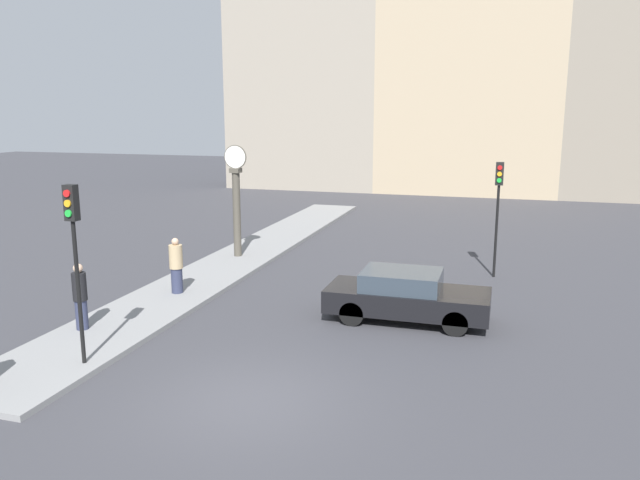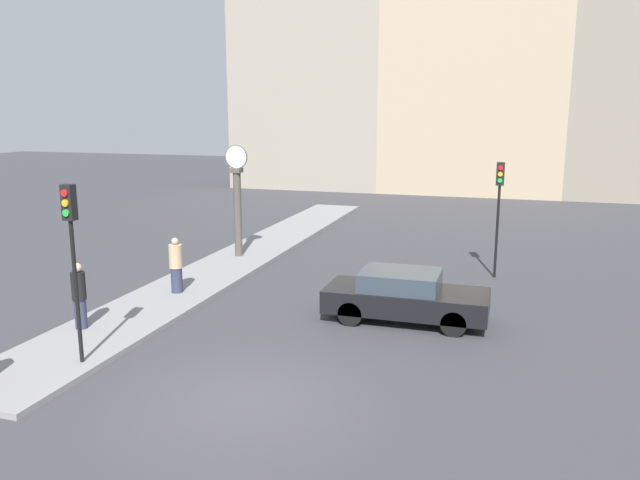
% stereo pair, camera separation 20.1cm
% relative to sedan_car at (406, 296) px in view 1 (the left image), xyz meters
% --- Properties ---
extents(ground_plane, '(120.00, 120.00, 0.00)m').
position_rel_sedan_car_xyz_m(ground_plane, '(-2.22, -5.65, -0.70)').
color(ground_plane, '#38383D').
extents(sidewalk_corner, '(2.54, 26.31, 0.13)m').
position_rel_sedan_car_xyz_m(sidewalk_corner, '(-7.11, 5.51, -0.63)').
color(sidewalk_corner, gray).
rests_on(sidewalk_corner, ground_plane).
extents(building_row, '(29.88, 5.00, 17.20)m').
position_rel_sedan_car_xyz_m(building_row, '(-2.18, 27.85, 6.89)').
color(building_row, gray).
rests_on(building_row, ground_plane).
extents(sedan_car, '(4.33, 1.79, 1.38)m').
position_rel_sedan_car_xyz_m(sedan_car, '(0.00, 0.00, 0.00)').
color(sedan_car, black).
rests_on(sedan_car, ground_plane).
extents(traffic_light_near, '(0.26, 0.24, 3.94)m').
position_rel_sedan_car_xyz_m(traffic_light_near, '(-6.29, -5.23, 2.25)').
color(traffic_light_near, black).
rests_on(traffic_light_near, sidewalk_corner).
extents(traffic_light_far, '(0.26, 0.24, 3.91)m').
position_rel_sedan_car_xyz_m(traffic_light_far, '(2.18, 5.37, 2.09)').
color(traffic_light_far, black).
rests_on(traffic_light_far, ground_plane).
extents(street_clock, '(0.88, 0.37, 4.20)m').
position_rel_sedan_car_xyz_m(street_clock, '(-7.26, 5.21, 1.55)').
color(street_clock, '#4C473D').
rests_on(street_clock, sidewalk_corner).
extents(pedestrian_tan_coat, '(0.41, 0.41, 1.70)m').
position_rel_sedan_car_xyz_m(pedestrian_tan_coat, '(-7.02, 0.18, 0.27)').
color(pedestrian_tan_coat, '#2D334C').
rests_on(pedestrian_tan_coat, sidewalk_corner).
extents(pedestrian_black_jacket, '(0.35, 0.35, 1.71)m').
position_rel_sedan_car_xyz_m(pedestrian_black_jacket, '(-7.71, -3.40, 0.29)').
color(pedestrian_black_jacket, '#2D334C').
rests_on(pedestrian_black_jacket, sidewalk_corner).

